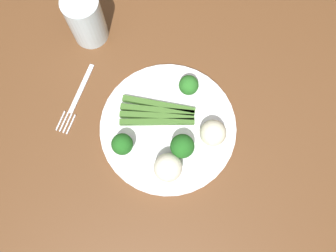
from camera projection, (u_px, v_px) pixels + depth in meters
The scene contains 11 objects.
ground_plane at pixel (173, 186), 1.47m from camera, with size 6.00×6.00×0.02m, color gray.
dining_table at pixel (178, 157), 0.81m from camera, with size 1.35×0.99×0.77m.
plate at pixel (168, 128), 0.72m from camera, with size 0.28×0.28×0.01m, color white.
asparagus_bundle at pixel (158, 113), 0.71m from camera, with size 0.16×0.07×0.01m.
broccoli_right at pixel (182, 146), 0.67m from camera, with size 0.05×0.05×0.06m.
broccoli_near_center at pixel (189, 85), 0.71m from camera, with size 0.04×0.04×0.05m.
broccoli_back at pixel (122, 144), 0.67m from camera, with size 0.04×0.04×0.05m.
cauliflower_near_fork at pixel (213, 133), 0.68m from camera, with size 0.05×0.05×0.05m, color beige.
cauliflower_back_right at pixel (168, 168), 0.66m from camera, with size 0.06×0.06×0.06m, color silver.
fork at pixel (77, 99), 0.74m from camera, with size 0.03×0.17×0.00m.
water_glass at pixel (86, 19), 0.73m from camera, with size 0.08×0.08×0.12m, color silver.
Camera 1 is at (-0.01, 0.15, 1.47)m, focal length 36.77 mm.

